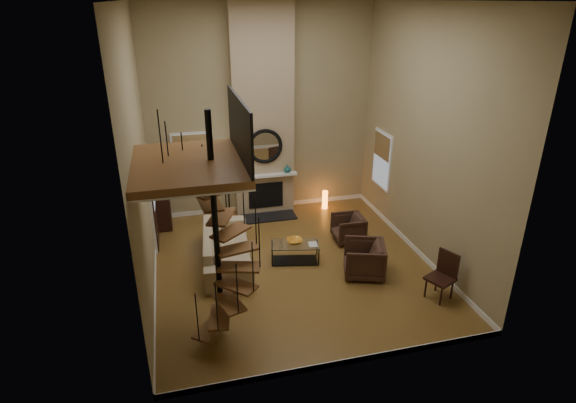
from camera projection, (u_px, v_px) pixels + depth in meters
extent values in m
cube|color=olive|center=(292.00, 265.00, 10.58)|extent=(6.00, 6.50, 0.01)
cube|color=tan|center=(261.00, 113.00, 12.37)|extent=(6.00, 0.02, 5.50)
cube|color=tan|center=(352.00, 214.00, 6.60)|extent=(6.00, 0.02, 5.50)
cube|color=tan|center=(139.00, 160.00, 8.80)|extent=(0.02, 6.50, 5.50)
cube|color=tan|center=(426.00, 138.00, 10.16)|extent=(0.02, 6.50, 5.50)
cube|color=silver|center=(294.00, 1.00, 8.38)|extent=(6.00, 6.50, 0.01)
cube|color=white|center=(264.00, 206.00, 13.43)|extent=(6.00, 0.02, 0.12)
cube|color=white|center=(343.00, 362.00, 7.68)|extent=(6.00, 0.02, 0.12)
cube|color=white|center=(155.00, 281.00, 9.88)|extent=(0.02, 6.50, 0.12)
cube|color=white|center=(413.00, 247.00, 11.23)|extent=(0.02, 6.50, 0.12)
cube|color=tan|center=(263.00, 114.00, 12.20)|extent=(1.60, 0.38, 5.50)
cube|color=black|center=(268.00, 217.00, 12.86)|extent=(1.50, 0.60, 0.04)
cube|color=black|center=(266.00, 195.00, 12.90)|extent=(0.95, 0.02, 0.72)
cube|color=white|center=(266.00, 176.00, 12.59)|extent=(1.70, 0.18, 0.06)
torus|color=black|center=(265.00, 146.00, 12.32)|extent=(0.94, 0.10, 0.94)
cylinder|color=white|center=(265.00, 146.00, 12.33)|extent=(0.80, 0.01, 0.80)
imported|color=black|center=(245.00, 172.00, 12.44)|extent=(0.24, 0.24, 0.25)
imported|color=#185355|center=(287.00, 169.00, 12.71)|extent=(0.20, 0.20, 0.21)
cube|color=white|center=(192.00, 160.00, 12.38)|extent=(1.02, 0.04, 1.52)
cube|color=#8C9EB2|center=(192.00, 160.00, 12.36)|extent=(0.90, 0.01, 1.40)
cube|color=olive|center=(191.00, 153.00, 12.26)|extent=(0.90, 0.01, 0.98)
cube|color=white|center=(382.00, 160.00, 12.39)|extent=(0.04, 1.02, 1.52)
cube|color=#8C9EB2|center=(381.00, 160.00, 12.39)|extent=(0.01, 0.90, 1.40)
cube|color=olive|center=(382.00, 146.00, 12.23)|extent=(0.01, 0.90, 0.63)
cube|color=white|center=(152.00, 205.00, 11.09)|extent=(0.06, 1.05, 2.16)
cube|color=black|center=(154.00, 205.00, 11.11)|extent=(0.05, 0.90, 2.05)
cube|color=#8C9EB2|center=(153.00, 189.00, 10.94)|extent=(0.01, 0.60, 0.90)
cube|color=brown|center=(188.00, 165.00, 7.22)|extent=(1.70, 2.20, 0.12)
cube|color=white|center=(189.00, 169.00, 7.25)|extent=(1.70, 2.20, 0.03)
cube|color=black|center=(240.00, 128.00, 7.20)|extent=(0.04, 2.20, 0.94)
cylinder|color=black|center=(216.00, 230.00, 7.77)|extent=(0.10, 0.10, 4.02)
cube|color=brown|center=(211.00, 328.00, 8.17)|extent=(0.71, 0.78, 0.04)
cylinder|color=black|center=(197.00, 318.00, 7.68)|extent=(0.02, 0.02, 0.94)
cube|color=brown|center=(220.00, 317.00, 8.04)|extent=(0.46, 0.77, 0.04)
cylinder|color=black|center=(217.00, 307.00, 7.52)|extent=(0.02, 0.02, 0.94)
cube|color=brown|center=(229.00, 302.00, 7.98)|extent=(0.55, 0.79, 0.04)
cylinder|color=black|center=(237.00, 289.00, 7.52)|extent=(0.02, 0.02, 0.94)
cube|color=brown|center=(236.00, 285.00, 8.00)|extent=(0.75, 0.74, 0.04)
cylinder|color=black|center=(253.00, 267.00, 7.64)|extent=(0.02, 0.02, 0.94)
cube|color=brown|center=(239.00, 267.00, 8.05)|extent=(0.79, 0.53, 0.04)
cylinder|color=black|center=(259.00, 243.00, 7.85)|extent=(0.02, 0.02, 0.94)
cube|color=brown|center=(237.00, 249.00, 8.10)|extent=(0.77, 0.48, 0.04)
cylinder|color=black|center=(256.00, 220.00, 8.06)|extent=(0.02, 0.02, 0.94)
cube|color=brown|center=(231.00, 232.00, 8.12)|extent=(0.77, 0.72, 0.04)
cylinder|color=black|center=(243.00, 200.00, 8.20)|extent=(0.02, 0.02, 0.94)
cube|color=brown|center=(221.00, 217.00, 8.07)|extent=(0.58, 0.79, 0.04)
cylinder|color=black|center=(225.00, 184.00, 8.21)|extent=(0.02, 0.02, 0.94)
cube|color=brown|center=(210.00, 203.00, 7.95)|extent=(0.41, 0.75, 0.04)
cylinder|color=black|center=(204.00, 171.00, 8.07)|extent=(0.02, 0.02, 0.94)
cube|color=brown|center=(199.00, 192.00, 7.75)|extent=(0.68, 0.79, 0.04)
cylinder|color=black|center=(183.00, 160.00, 7.79)|extent=(0.02, 0.02, 0.94)
cube|color=brown|center=(191.00, 180.00, 7.51)|extent=(0.80, 0.64, 0.04)
cylinder|color=black|center=(168.00, 150.00, 7.40)|extent=(0.02, 0.02, 0.94)
cube|color=brown|center=(188.00, 169.00, 7.25)|extent=(0.72, 0.34, 0.04)
cylinder|color=black|center=(161.00, 141.00, 6.98)|extent=(0.02, 0.02, 0.94)
cube|color=black|center=(161.00, 192.00, 12.04)|extent=(0.39, 0.83, 1.84)
imported|color=tan|center=(226.00, 247.00, 10.56)|extent=(1.25, 2.69, 0.76)
imported|color=#40281D|center=(351.00, 228.00, 11.51)|extent=(0.75, 0.73, 0.66)
imported|color=#40281D|center=(368.00, 260.00, 10.12)|extent=(1.09, 1.07, 0.79)
cube|color=silver|center=(295.00, 244.00, 10.57)|extent=(1.19, 0.77, 0.02)
cube|color=black|center=(295.00, 260.00, 10.73)|extent=(1.08, 0.66, 0.01)
cylinder|color=black|center=(272.00, 258.00, 10.44)|extent=(0.03, 0.03, 0.40)
cylinder|color=black|center=(319.00, 257.00, 10.47)|extent=(0.03, 0.03, 0.40)
cylinder|color=black|center=(272.00, 248.00, 10.84)|extent=(0.03, 0.03, 0.40)
cylinder|color=black|center=(317.00, 248.00, 10.87)|extent=(0.03, 0.03, 0.40)
imported|color=orange|center=(295.00, 241.00, 10.59)|extent=(0.36, 0.36, 0.09)
imported|color=gray|center=(312.00, 245.00, 10.50)|extent=(0.23, 0.29, 0.03)
cylinder|color=black|center=(231.00, 228.00, 12.26)|extent=(0.38, 0.38, 0.03)
cylinder|color=black|center=(229.00, 200.00, 11.94)|extent=(0.04, 0.04, 1.65)
cylinder|color=#F2E5C6|center=(228.00, 173.00, 11.64)|extent=(0.43, 0.43, 0.34)
cylinder|color=orange|center=(325.00, 200.00, 13.34)|extent=(0.15, 0.15, 0.55)
cube|color=black|center=(440.00, 279.00, 9.27)|extent=(0.63, 0.63, 0.05)
cube|color=black|center=(448.00, 264.00, 9.28)|extent=(0.23, 0.43, 0.57)
cylinder|color=black|center=(441.00, 296.00, 9.13)|extent=(0.05, 0.05, 0.46)
cylinder|color=black|center=(452.00, 290.00, 9.33)|extent=(0.05, 0.05, 0.46)
cylinder|color=black|center=(426.00, 288.00, 9.38)|extent=(0.05, 0.05, 0.46)
cylinder|color=black|center=(436.00, 282.00, 9.59)|extent=(0.05, 0.05, 0.46)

